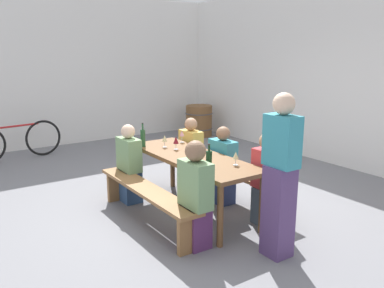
{
  "coord_description": "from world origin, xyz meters",
  "views": [
    {
      "loc": [
        4.09,
        -2.77,
        2.07
      ],
      "look_at": [
        0.0,
        0.0,
        0.9
      ],
      "focal_mm": 37.77,
      "sensor_mm": 36.0,
      "label": 1
    }
  ],
  "objects_px": {
    "seated_guest_far_2": "(266,180)",
    "seated_guest_near_0": "(129,166)",
    "wine_barrel": "(199,121)",
    "tasting_table": "(192,162)",
    "bench_near": "(146,195)",
    "wine_bottle_0": "(143,138)",
    "standing_host": "(280,178)",
    "wine_glass_0": "(236,156)",
    "wine_bottle_2": "(209,160)",
    "seated_guest_far_1": "(223,168)",
    "wine_glass_1": "(165,139)",
    "seated_guest_near_1": "(195,197)",
    "parked_bicycle_0": "(15,141)",
    "wine_glass_3": "(176,140)",
    "seated_guest_far_0": "(191,155)",
    "bench_far": "(232,176)",
    "wine_glass_2": "(182,134)"
  },
  "relations": [
    {
      "from": "seated_guest_far_2",
      "to": "seated_guest_near_0",
      "type": "bearing_deg",
      "value": -57.11
    },
    {
      "from": "seated_guest_far_2",
      "to": "wine_barrel",
      "type": "height_order",
      "value": "seated_guest_far_2"
    },
    {
      "from": "tasting_table",
      "to": "seated_guest_near_0",
      "type": "xyz_separation_m",
      "value": [
        -0.77,
        -0.51,
        -0.16
      ]
    },
    {
      "from": "bench_near",
      "to": "seated_guest_near_0",
      "type": "relative_size",
      "value": 1.85
    },
    {
      "from": "wine_bottle_0",
      "to": "standing_host",
      "type": "bearing_deg",
      "value": 9.21
    },
    {
      "from": "wine_bottle_0",
      "to": "wine_glass_0",
      "type": "xyz_separation_m",
      "value": [
        1.42,
        0.46,
        -0.01
      ]
    },
    {
      "from": "wine_bottle_2",
      "to": "seated_guest_far_1",
      "type": "height_order",
      "value": "seated_guest_far_1"
    },
    {
      "from": "wine_glass_1",
      "to": "seated_guest_near_0",
      "type": "distance_m",
      "value": 0.61
    },
    {
      "from": "seated_guest_near_1",
      "to": "parked_bicycle_0",
      "type": "xyz_separation_m",
      "value": [
        -4.75,
        -0.86,
        -0.19
      ]
    },
    {
      "from": "seated_guest_near_1",
      "to": "wine_bottle_0",
      "type": "bearing_deg",
      "value": 82.0
    },
    {
      "from": "wine_glass_3",
      "to": "standing_host",
      "type": "height_order",
      "value": "standing_host"
    },
    {
      "from": "seated_guest_near_1",
      "to": "seated_guest_far_0",
      "type": "relative_size",
      "value": 1.08
    },
    {
      "from": "standing_host",
      "to": "seated_guest_near_0",
      "type": "bearing_deg",
      "value": 14.8
    },
    {
      "from": "wine_barrel",
      "to": "parked_bicycle_0",
      "type": "height_order",
      "value": "parked_bicycle_0"
    },
    {
      "from": "bench_near",
      "to": "wine_bottle_0",
      "type": "bearing_deg",
      "value": 154.34
    },
    {
      "from": "wine_bottle_0",
      "to": "wine_bottle_2",
      "type": "bearing_deg",
      "value": 4.67
    },
    {
      "from": "wine_barrel",
      "to": "parked_bicycle_0",
      "type": "bearing_deg",
      "value": -91.83
    },
    {
      "from": "bench_near",
      "to": "wine_glass_3",
      "type": "bearing_deg",
      "value": 119.88
    },
    {
      "from": "wine_glass_3",
      "to": "seated_guest_near_0",
      "type": "height_order",
      "value": "seated_guest_near_0"
    },
    {
      "from": "bench_near",
      "to": "wine_barrel",
      "type": "relative_size",
      "value": 2.72
    },
    {
      "from": "tasting_table",
      "to": "seated_guest_far_0",
      "type": "bearing_deg",
      "value": 146.83
    },
    {
      "from": "wine_bottle_2",
      "to": "seated_guest_near_1",
      "type": "xyz_separation_m",
      "value": [
        0.22,
        -0.34,
        -0.3
      ]
    },
    {
      "from": "seated_guest_near_1",
      "to": "seated_guest_far_1",
      "type": "relative_size",
      "value": 1.09
    },
    {
      "from": "bench_near",
      "to": "wine_barrel",
      "type": "xyz_separation_m",
      "value": [
        -3.8,
        3.45,
        0.01
      ]
    },
    {
      "from": "bench_far",
      "to": "wine_bottle_0",
      "type": "relative_size",
      "value": 6.03
    },
    {
      "from": "standing_host",
      "to": "wine_barrel",
      "type": "bearing_deg",
      "value": -27.38
    },
    {
      "from": "seated_guest_near_0",
      "to": "wine_glass_2",
      "type": "bearing_deg",
      "value": -5.2
    },
    {
      "from": "seated_guest_near_0",
      "to": "seated_guest_far_0",
      "type": "height_order",
      "value": "seated_guest_near_0"
    },
    {
      "from": "wine_bottle_0",
      "to": "seated_guest_far_0",
      "type": "xyz_separation_m",
      "value": [
        -0.0,
        0.8,
        -0.37
      ]
    },
    {
      "from": "seated_guest_near_0",
      "to": "wine_glass_0",
      "type": "bearing_deg",
      "value": -64.17
    },
    {
      "from": "wine_glass_0",
      "to": "wine_glass_1",
      "type": "bearing_deg",
      "value": -168.99
    },
    {
      "from": "seated_guest_near_0",
      "to": "standing_host",
      "type": "height_order",
      "value": "standing_host"
    },
    {
      "from": "tasting_table",
      "to": "wine_glass_2",
      "type": "bearing_deg",
      "value": 156.98
    },
    {
      "from": "standing_host",
      "to": "parked_bicycle_0",
      "type": "bearing_deg",
      "value": 15.03
    },
    {
      "from": "wine_glass_2",
      "to": "parked_bicycle_0",
      "type": "relative_size",
      "value": 0.1
    },
    {
      "from": "seated_guest_near_0",
      "to": "seated_guest_far_0",
      "type": "bearing_deg",
      "value": 0.75
    },
    {
      "from": "bench_near",
      "to": "standing_host",
      "type": "bearing_deg",
      "value": 27.02
    },
    {
      "from": "bench_near",
      "to": "seated_guest_far_1",
      "type": "relative_size",
      "value": 1.88
    },
    {
      "from": "wine_glass_3",
      "to": "parked_bicycle_0",
      "type": "bearing_deg",
      "value": -158.85
    },
    {
      "from": "seated_guest_near_0",
      "to": "wine_barrel",
      "type": "distance_m",
      "value": 4.48
    },
    {
      "from": "wine_glass_1",
      "to": "wine_glass_3",
      "type": "height_order",
      "value": "wine_glass_3"
    },
    {
      "from": "wine_glass_0",
      "to": "seated_guest_far_0",
      "type": "bearing_deg",
      "value": 166.66
    },
    {
      "from": "bench_near",
      "to": "wine_glass_1",
      "type": "xyz_separation_m",
      "value": [
        -0.57,
        0.6,
        0.51
      ]
    },
    {
      "from": "wine_glass_2",
      "to": "seated_guest_far_2",
      "type": "xyz_separation_m",
      "value": [
        1.51,
        0.22,
        -0.33
      ]
    },
    {
      "from": "wine_bottle_2",
      "to": "bench_near",
      "type": "bearing_deg",
      "value": -140.79
    },
    {
      "from": "bench_near",
      "to": "wine_glass_2",
      "type": "xyz_separation_m",
      "value": [
        -0.7,
        0.96,
        0.52
      ]
    },
    {
      "from": "bench_far",
      "to": "seated_guest_near_0",
      "type": "distance_m",
      "value": 1.41
    },
    {
      "from": "wine_bottle_2",
      "to": "wine_barrel",
      "type": "xyz_separation_m",
      "value": [
        -4.4,
        2.96,
        -0.49
      ]
    },
    {
      "from": "wine_glass_0",
      "to": "standing_host",
      "type": "bearing_deg",
      "value": -7.29
    },
    {
      "from": "wine_bottle_2",
      "to": "seated_guest_near_0",
      "type": "bearing_deg",
      "value": -166.17
    }
  ]
}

